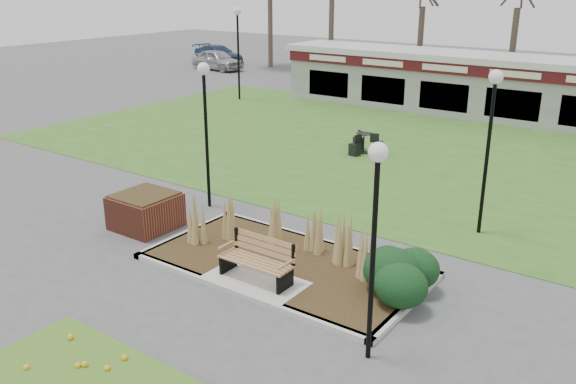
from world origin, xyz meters
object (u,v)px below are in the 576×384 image
Objects in this scene: lamp_post_near_left at (376,206)px; lamp_post_mid_left at (205,104)px; park_bench at (258,259)px; lamp_post_far_left at (238,33)px; car_blue at (218,54)px; lamp_post_far_right at (491,117)px; brick_planter at (146,211)px; bistro_set_a at (364,146)px; car_black at (422,72)px; food_pavilion at (523,89)px; car_silver at (217,60)px.

lamp_post_mid_left is (-7.38, 3.97, 0.18)m from lamp_post_near_left.
lamp_post_far_left is (-14.00, 16.15, 2.95)m from park_bench.
lamp_post_far_right is at bearing -116.09° from car_blue.
lamp_post_mid_left is 0.88× the size of car_blue.
brick_planter reaches higher than bistro_set_a.
lamp_post_far_right is at bearing 20.31° from lamp_post_mid_left.
park_bench is 0.35× the size of lamp_post_far_left.
lamp_post_far_left is 1.11× the size of car_black.
bistro_set_a is at bearing -109.46° from food_pavilion.
car_blue reaches higher than brick_planter.
lamp_post_far_left is (-14.00, -3.56, 2.07)m from food_pavilion.
car_blue is (-28.21, 27.80, -2.17)m from lamp_post_near_left.
lamp_post_mid_left is at bearing -132.58° from car_silver.
brick_planter is 18.41m from lamp_post_far_left.
lamp_post_near_left is (7.66, -1.80, 2.37)m from brick_planter.
car_black is 16.94m from car_blue.
car_black reaches higher than bistro_set_a.
car_silver is at bearing 77.93° from car_black.
car_silver reaches higher than park_bench.
car_silver is at bearing 169.27° from food_pavilion.
car_silver is at bearing -128.38° from car_blue.
bistro_set_a is at bearing 83.39° from lamp_post_mid_left.
lamp_post_far_right is (7.37, 4.79, 2.62)m from brick_planter.
lamp_post_far_left is at bearing 130.91° from park_bench.
park_bench is 4.11m from lamp_post_near_left.
park_bench is 0.39× the size of car_black.
lamp_post_far_right is at bearing -175.41° from car_black.
lamp_post_far_left reaches higher than car_silver.
car_silver is 14.85m from car_black.
bistro_set_a is at bearing -27.34° from lamp_post_far_left.
food_pavilion is 21.06m from lamp_post_near_left.
lamp_post_far_left is (-16.97, 10.61, 0.45)m from lamp_post_far_right.
car_silver is (-22.59, 4.28, -0.76)m from food_pavilion.
lamp_post_near_left reaches higher than car_silver.
lamp_post_mid_left is at bearing -103.76° from food_pavilion.
car_black is (-8.00, 7.04, -0.75)m from food_pavilion.
lamp_post_mid_left reaches higher than brick_planter.
park_bench is 6.77m from lamp_post_far_right.
brick_planter is at bearing 170.31° from park_bench.
lamp_post_far_right is at bearing -78.16° from food_pavilion.
lamp_post_far_left is (-17.26, 17.20, 0.69)m from lamp_post_near_left.
lamp_post_near_left is (3.26, -1.05, 2.26)m from park_bench.
park_bench is 1.22× the size of bistro_set_a.
lamp_post_near_left is at bearing -60.84° from bistro_set_a.
lamp_post_far_right is 1.01× the size of car_silver.
bistro_set_a is at bearing -118.52° from car_silver.
lamp_post_mid_left is 8.20m from bistro_set_a.
car_black is at bearing 97.88° from brick_planter.
lamp_post_near_left is at bearing -44.90° from lamp_post_far_left.
lamp_post_mid_left is (-4.11, 2.92, 2.44)m from park_bench.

